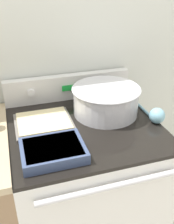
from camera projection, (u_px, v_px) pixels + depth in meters
name	position (u px, v px, depth m)	size (l,w,h in m)	color
kitchen_wall	(65.00, 44.00, 1.47)	(8.00, 0.05, 2.50)	silver
stove_range	(85.00, 193.00, 1.53)	(0.73, 0.71, 0.94)	silver
control_panel	(69.00, 87.00, 1.53)	(0.73, 0.07, 0.15)	silver
mixing_bowl	(106.00, 99.00, 1.37)	(0.36, 0.36, 0.15)	silver
casserole_dish	(53.00, 150.00, 1.08)	(0.26, 0.21, 0.05)	#38476B
baking_tray	(44.00, 122.00, 1.30)	(0.28, 0.25, 0.02)	slate
ladle	(156.00, 115.00, 1.31)	(0.08, 0.29, 0.08)	#7AB2C6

